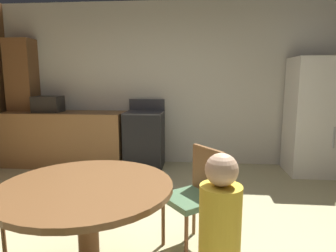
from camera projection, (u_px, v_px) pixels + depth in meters
The scene contains 9 objects.
wall_back at pixel (173, 84), 4.99m from camera, with size 6.13×0.12×2.70m, color beige.
kitchen_counter at pixel (65, 139), 4.91m from camera, with size 1.99×0.60×0.90m, color olive.
pantry_column at pixel (24, 102), 5.05m from camera, with size 0.44×0.36×2.10m, color brown.
oven_range at pixel (145, 139), 4.78m from camera, with size 0.60×0.60×1.10m.
refrigerator at pixel (312, 117), 4.43m from camera, with size 0.68×0.68×1.76m.
microwave at pixel (48, 104), 4.83m from camera, with size 0.44×0.32×0.26m, color black.
dining_table at pixel (87, 207), 1.98m from camera, with size 1.16×1.16×0.76m.
chair_northeast at pixel (197, 192), 2.50m from camera, with size 0.56×0.56×0.87m.
person_child at pixel (219, 247), 1.55m from camera, with size 0.29×0.29×1.09m.
Camera 1 is at (0.39, -2.11, 1.46)m, focal length 31.37 mm.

